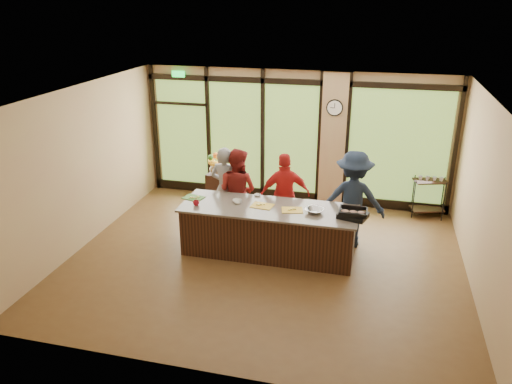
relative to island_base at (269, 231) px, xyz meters
The scene contains 25 objects.
floor 0.53m from the island_base, 90.00° to the right, with size 7.00×7.00×0.00m, color brown.
ceiling 2.58m from the island_base, 90.00° to the right, with size 7.00×7.00×0.00m, color silver.
back_wall 2.90m from the island_base, 90.00° to the left, with size 7.00×7.00×0.00m, color tan.
left_wall 3.67m from the island_base, behind, with size 6.00×6.00×0.00m, color tan.
right_wall 3.67m from the island_base, ahead, with size 6.00×6.00×0.00m, color tan.
window_wall 2.83m from the island_base, 86.48° to the left, with size 6.90×0.12×3.00m.
island_base is the anchor object (origin of this frame).
countertop 0.46m from the island_base, ahead, with size 3.20×1.10×0.04m, color slate.
wall_clock 3.25m from the island_base, 71.68° to the left, with size 0.36×0.04×0.36m.
cook_left 1.42m from the island_base, 142.90° to the left, with size 0.63×0.42×1.74m, color gray.
cook_midleft 1.22m from the island_base, 136.21° to the left, with size 0.84×0.66×1.74m, color maroon.
cook_midright 0.94m from the island_base, 80.99° to the left, with size 0.99×0.41×1.69m, color red.
cook_right 1.69m from the island_base, 26.39° to the left, with size 1.21×0.69×1.87m, color #192338.
roasting_pan 1.59m from the island_base, ahead, with size 0.47×0.37×0.08m, color black.
mixing_bowl 0.98m from the island_base, ahead, with size 0.31×0.31×0.08m, color silver.
cutting_board_left 1.56m from the island_base, behind, with size 0.37×0.28×0.01m, color #44802E.
cutting_board_center 0.50m from the island_base, 168.54° to the left, with size 0.38×0.29×0.01m, color gold.
cutting_board_right 0.65m from the island_base, ahead, with size 0.37×0.28×0.01m, color gold.
prep_bowl_near 0.81m from the island_base, behind, with size 0.16×0.16×0.05m, color silver.
prep_bowl_mid 0.78m from the island_base, behind, with size 0.14×0.14×0.04m, color silver.
prep_bowl_far 0.77m from the island_base, 124.68° to the left, with size 0.12×0.12×0.03m, color silver.
red_ramekin 1.43m from the island_base, 169.95° to the right, with size 0.11×0.11×0.09m, color #A31022.
flower_stand 2.60m from the island_base, 129.98° to the left, with size 0.37×0.37×0.74m, color #321910.
flower_vase 2.64m from the island_base, 129.98° to the left, with size 0.29×0.29×0.30m, color olive.
bar_cart 3.85m from the island_base, 39.52° to the left, with size 0.75×0.56×0.92m.
Camera 1 is at (1.78, -7.78, 4.49)m, focal length 35.00 mm.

